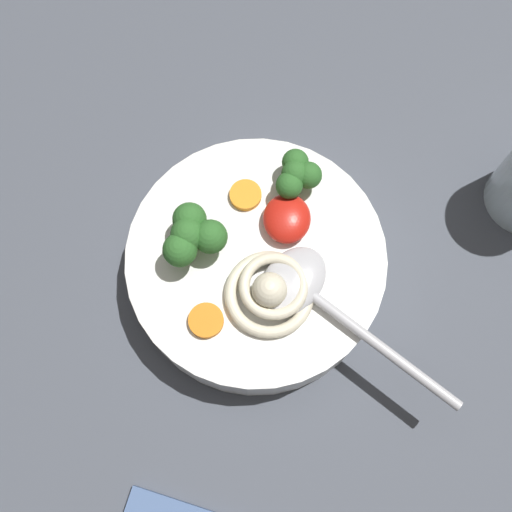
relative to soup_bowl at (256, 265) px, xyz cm
name	(u,v)px	position (x,y,z in cm)	size (l,w,h in cm)	color
table_slab	(216,294)	(-1.51, 3.44, -4.63)	(101.72, 101.72, 4.27)	#474C56
soup_bowl	(256,265)	(0.00, 0.00, 0.00)	(20.57, 20.57, 4.83)	white
noodle_pile	(270,291)	(-3.00, -1.27, 3.28)	(7.54, 7.39, 3.03)	beige
soup_spoon	(308,292)	(-2.86, -4.08, 3.14)	(12.66, 16.04, 1.60)	#B7B7BC
chili_sauce_dollop	(287,218)	(2.92, -2.25, 3.27)	(4.16, 3.74, 1.87)	red
broccoli_floret_left	(297,174)	(6.20, -2.83, 4.41)	(4.18, 3.59, 3.30)	#7A9E60
broccoli_floret_rear	(191,235)	(0.53, 4.94, 4.87)	(5.11, 4.39, 4.04)	#7A9E60
carrot_slice_extra_a	(211,321)	(-5.41, 3.06, 2.63)	(2.68, 2.68, 0.59)	orange
carrot_slice_far	(246,195)	(4.99, 1.14, 2.61)	(2.57, 2.57, 0.55)	orange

